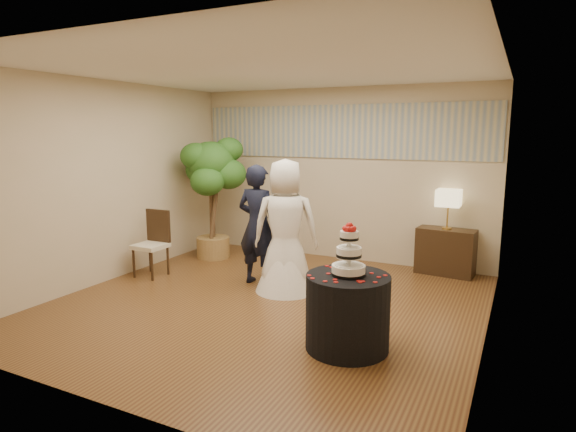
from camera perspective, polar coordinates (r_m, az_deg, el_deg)
The scene contains 15 objects.
floor at distance 6.03m, azimuth -2.58°, elevation -10.40°, with size 5.00×5.00×0.00m, color brown.
ceiling at distance 5.70m, azimuth -2.81°, elevation 17.03°, with size 5.00×5.00×0.00m, color white.
wall_back at distance 7.97m, azimuth 6.07°, elevation 4.89°, with size 5.00×0.06×2.80m, color #C8B594.
wall_front at distance 3.74m, azimuth -21.55°, elevation -1.50°, with size 5.00×0.06×2.80m, color #C8B594.
wall_left at distance 7.24m, azimuth -20.32°, elevation 3.82°, with size 0.06×5.00×2.80m, color #C8B594.
wall_right at distance 5.00m, azimuth 23.26°, elevation 1.13°, with size 0.06×5.00×2.80m, color #C8B594.
mural_border at distance 7.92m, azimuth 6.12°, elevation 9.93°, with size 4.90×0.02×0.85m, color #A1A598.
groom at distance 6.61m, azimuth -3.61°, elevation -1.09°, with size 0.61×0.40×1.67m, color black.
bride at distance 6.29m, azimuth -0.29°, elevation -1.20°, with size 0.86×0.81×1.76m, color white.
cake_table at distance 4.79m, azimuth 7.07°, elevation -11.23°, with size 0.81×0.81×0.74m, color black.
wedding_cake at distance 4.60m, azimuth 7.24°, elevation -3.91°, with size 0.33×0.33×0.52m, color white, non-canonical shape.
console at distance 7.52m, azimuth 18.16°, elevation -4.03°, with size 0.83×0.37×0.69m, color black.
table_lamp at distance 7.40m, azimuth 18.43°, elevation 0.75°, with size 0.34×0.34×0.58m, color #CDBB87, non-canonical shape.
ficus_tree at distance 8.06m, azimuth -9.02°, elevation 2.20°, with size 0.98×0.98×2.05m, color #2C5E1D, non-canonical shape.
side_chair at distance 7.30m, azimuth -16.02°, elevation -3.21°, with size 0.44×0.46×0.97m, color black, non-canonical shape.
Camera 1 is at (2.74, -4.95, 2.10)m, focal length 30.00 mm.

